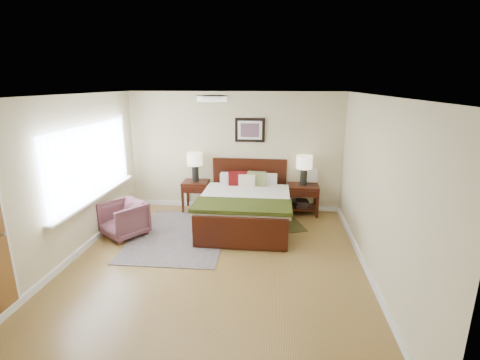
{
  "coord_description": "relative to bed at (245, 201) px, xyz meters",
  "views": [
    {
      "loc": [
        0.87,
        -4.71,
        2.66
      ],
      "look_at": [
        0.27,
        1.01,
        1.05
      ],
      "focal_mm": 26.0,
      "sensor_mm": 36.0,
      "label": 1
    }
  ],
  "objects": [
    {
      "name": "floor",
      "position": [
        -0.32,
        -1.5,
        -0.51
      ],
      "size": [
        5.0,
        5.0,
        0.0
      ],
      "primitive_type": "plane",
      "color": "olive",
      "rests_on": "ground"
    },
    {
      "name": "back_wall",
      "position": [
        -0.32,
        1.0,
        0.74
      ],
      "size": [
        4.5,
        0.04,
        2.5
      ],
      "primitive_type": "cube",
      "color": "beige",
      "rests_on": "ground"
    },
    {
      "name": "front_wall",
      "position": [
        -0.32,
        -4.0,
        0.74
      ],
      "size": [
        4.5,
        0.04,
        2.5
      ],
      "primitive_type": "cube",
      "color": "beige",
      "rests_on": "ground"
    },
    {
      "name": "left_wall",
      "position": [
        -2.57,
        -1.5,
        0.74
      ],
      "size": [
        0.04,
        5.0,
        2.5
      ],
      "primitive_type": "cube",
      "color": "beige",
      "rests_on": "ground"
    },
    {
      "name": "right_wall",
      "position": [
        1.93,
        -1.5,
        0.74
      ],
      "size": [
        0.04,
        5.0,
        2.5
      ],
      "primitive_type": "cube",
      "color": "beige",
      "rests_on": "ground"
    },
    {
      "name": "ceiling",
      "position": [
        -0.32,
        -1.5,
        1.99
      ],
      "size": [
        4.5,
        5.0,
        0.02
      ],
      "primitive_type": "cube",
      "color": "white",
      "rests_on": "back_wall"
    },
    {
      "name": "window",
      "position": [
        -2.51,
        -0.8,
        0.87
      ],
      "size": [
        0.11,
        2.72,
        1.32
      ],
      "color": "silver",
      "rests_on": "left_wall"
    },
    {
      "name": "ceil_fixture",
      "position": [
        -0.32,
        -1.5,
        1.96
      ],
      "size": [
        0.44,
        0.44,
        0.08
      ],
      "color": "white",
      "rests_on": "ceiling"
    },
    {
      "name": "bed",
      "position": [
        0.0,
        0.0,
        0.0
      ],
      "size": [
        1.69,
        2.04,
        1.1
      ],
      "color": "#351208",
      "rests_on": "ground"
    },
    {
      "name": "wall_art",
      "position": [
        0.0,
        0.97,
        1.21
      ],
      "size": [
        0.62,
        0.05,
        0.5
      ],
      "color": "black",
      "rests_on": "back_wall"
    },
    {
      "name": "nightstand_left",
      "position": [
        -1.14,
        0.75,
        0.01
      ],
      "size": [
        0.54,
        0.48,
        0.64
      ],
      "color": "#351208",
      "rests_on": "ground"
    },
    {
      "name": "nightstand_right",
      "position": [
        1.13,
        0.76,
        -0.12
      ],
      "size": [
        0.63,
        0.47,
        0.63
      ],
      "color": "#351208",
      "rests_on": "ground"
    },
    {
      "name": "lamp_left",
      "position": [
        -1.14,
        0.77,
        0.56
      ],
      "size": [
        0.32,
        0.32,
        0.61
      ],
      "color": "black",
      "rests_on": "nightstand_left"
    },
    {
      "name": "lamp_right",
      "position": [
        1.13,
        0.77,
        0.55
      ],
      "size": [
        0.32,
        0.32,
        0.61
      ],
      "color": "black",
      "rests_on": "nightstand_right"
    },
    {
      "name": "armchair",
      "position": [
        -2.12,
        -0.68,
        -0.19
      ],
      "size": [
        0.95,
        0.96,
        0.63
      ],
      "primitive_type": "imported",
      "rotation": [
        0.0,
        0.0,
        -0.63
      ],
      "color": "brown",
      "rests_on": "ground"
    },
    {
      "name": "rug_persian",
      "position": [
        -1.13,
        -0.57,
        -0.5
      ],
      "size": [
        1.66,
        2.33,
        0.01
      ],
      "primitive_type": "cube",
      "rotation": [
        0.0,
        0.0,
        0.01
      ],
      "color": "#0D1245",
      "rests_on": "ground"
    },
    {
      "name": "rug_navy",
      "position": [
        0.58,
        0.3,
        -0.5
      ],
      "size": [
        1.21,
        1.47,
        0.01
      ],
      "primitive_type": "cube",
      "rotation": [
        0.0,
        0.0,
        0.33
      ],
      "color": "black",
      "rests_on": "ground"
    }
  ]
}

